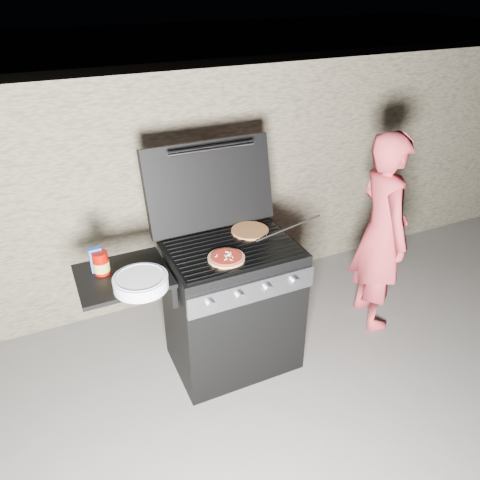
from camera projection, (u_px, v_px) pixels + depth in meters
name	position (u px, v px, depth m)	size (l,w,h in m)	color
ground	(234.00, 358.00, 3.29)	(50.00, 50.00, 0.00)	#5B5753
stone_wall	(178.00, 187.00, 3.67)	(8.00, 0.35, 1.80)	#786A52
gas_grill	(197.00, 317.00, 2.97)	(1.34, 0.79, 0.91)	black
pizza_topped	(226.00, 257.00, 2.71)	(0.22, 0.22, 0.02)	#DE9349
pizza_plain	(250.00, 231.00, 3.01)	(0.24, 0.24, 0.01)	tan
sauce_jar	(101.00, 263.00, 2.58)	(0.09, 0.09, 0.13)	#780501
blue_carton	(96.00, 259.00, 2.60)	(0.07, 0.04, 0.15)	#244493
plate_stack	(141.00, 282.00, 2.47)	(0.29, 0.29, 0.07)	silver
person	(381.00, 233.00, 3.34)	(0.54, 0.36, 1.49)	#BF363F
tongs	(289.00, 228.00, 2.96)	(0.01, 0.01, 0.47)	black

